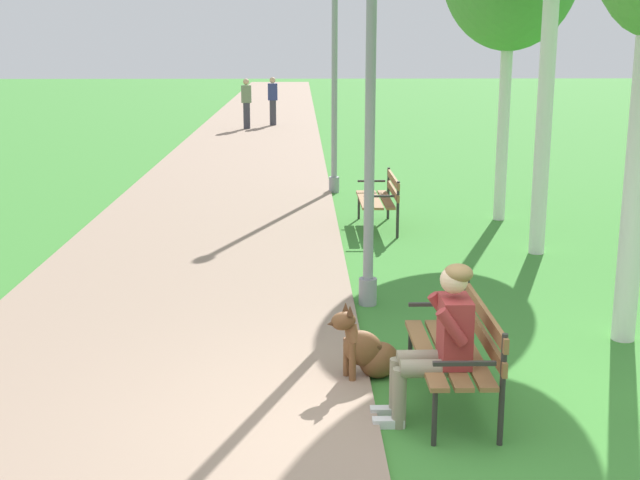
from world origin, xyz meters
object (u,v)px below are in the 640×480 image
park_bench_near (460,345)px  dog_brown (368,351)px  park_bench_mid (381,196)px  lamp_post_mid (334,78)px  pedestrian_distant (247,104)px  pedestrian_further_distant (273,101)px  person_seated_on_near_bench (440,337)px  lamp_post_near (370,112)px

park_bench_near → dog_brown: size_ratio=1.88×
park_bench_mid → dog_brown: bearing=-96.4°
lamp_post_mid → pedestrian_distant: lamp_post_mid is taller
lamp_post_mid → pedestrian_further_distant: (-1.57, 12.89, -1.34)m
person_seated_on_near_bench → pedestrian_further_distant: size_ratio=0.76×
dog_brown → pedestrian_distant: pedestrian_distant is taller
park_bench_near → person_seated_on_near_bench: 0.39m
person_seated_on_near_bench → dog_brown: bearing=119.4°
person_seated_on_near_bench → lamp_post_mid: lamp_post_mid is taller
lamp_post_mid → park_bench_mid: bearing=-79.3°
pedestrian_further_distant → lamp_post_near: bearing=-85.2°
dog_brown → lamp_post_mid: bearing=89.6°
park_bench_mid → pedestrian_distant: size_ratio=0.91×
park_bench_near → person_seated_on_near_bench: size_ratio=1.20×
lamp_post_mid → pedestrian_distant: 12.07m
park_bench_mid → pedestrian_distant: bearing=101.3°
park_bench_mid → dog_brown: 6.10m
park_bench_mid → person_seated_on_near_bench: bearing=-91.7°
dog_brown → pedestrian_distant: 21.14m
dog_brown → lamp_post_near: (0.16, 2.13, 1.86)m
park_bench_near → pedestrian_distant: (-3.00, 21.56, 0.33)m
dog_brown → pedestrian_further_distant: size_ratio=0.48×
dog_brown → lamp_post_near: size_ratio=0.19×
park_bench_near → dog_brown: 0.91m
lamp_post_near → pedestrian_distant: lamp_post_near is taller
park_bench_mid → lamp_post_near: 4.28m
dog_brown → lamp_post_mid: (0.07, 9.26, 1.92)m
park_bench_mid → lamp_post_mid: bearing=100.7°
pedestrian_distant → pedestrian_further_distant: (0.82, 1.14, 0.00)m
lamp_post_near → dog_brown: bearing=-94.4°
park_bench_near → park_bench_mid: bearing=90.0°
person_seated_on_near_bench → pedestrian_further_distant: pedestrian_further_distant is taller
pedestrian_distant → lamp_post_near: bearing=-82.5°
park_bench_near → park_bench_mid: same height
park_bench_mid → person_seated_on_near_bench: person_seated_on_near_bench is taller
park_bench_near → lamp_post_mid: 9.97m
pedestrian_further_distant → pedestrian_distant: bearing=-125.8°
pedestrian_distant → pedestrian_further_distant: 1.40m
person_seated_on_near_bench → lamp_post_near: size_ratio=0.31×
lamp_post_near → pedestrian_further_distant: 20.13m
lamp_post_mid → pedestrian_further_distant: lamp_post_mid is taller
park_bench_mid → lamp_post_mid: 3.66m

